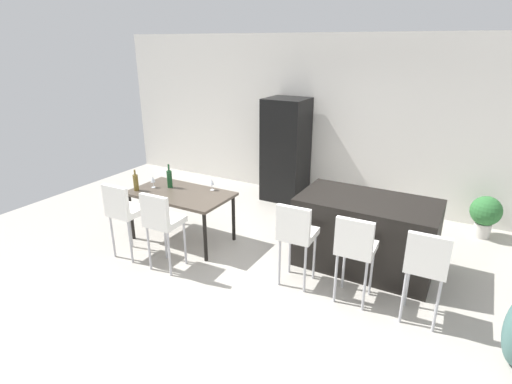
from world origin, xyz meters
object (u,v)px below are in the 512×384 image
(wine_glass_middle, at_px, (212,182))
(dining_table, at_px, (181,197))
(bar_chair_middle, at_px, (355,246))
(dining_chair_near, at_px, (123,209))
(wine_bottle_corner, at_px, (136,182))
(wine_glass_left, at_px, (153,179))
(bar_chair_right, at_px, (427,263))
(dining_chair_far, at_px, (162,219))
(refrigerator, at_px, (286,150))
(kitchen_island, at_px, (365,233))
(wine_bottle_near, at_px, (170,179))
(potted_plant, at_px, (485,213))
(bar_chair_left, at_px, (296,232))

(wine_glass_middle, bearing_deg, dining_table, -137.92)
(bar_chair_middle, xyz_separation_m, dining_chair_near, (-2.94, -0.49, 0.00))
(wine_bottle_corner, height_order, wine_glass_left, wine_bottle_corner)
(bar_chair_right, distance_m, wine_glass_left, 3.83)
(bar_chair_right, distance_m, dining_chair_far, 3.04)
(dining_chair_near, height_order, refrigerator, refrigerator)
(kitchen_island, relative_size, dining_chair_near, 1.62)
(dining_chair_near, height_order, wine_bottle_near, wine_bottle_near)
(dining_chair_far, height_order, wine_bottle_near, wine_bottle_near)
(wine_bottle_corner, distance_m, wine_glass_middle, 1.09)
(dining_chair_near, distance_m, potted_plant, 5.17)
(wine_bottle_near, bearing_deg, bar_chair_right, -5.88)
(dining_table, bearing_deg, wine_glass_middle, 42.08)
(refrigerator, bearing_deg, wine_bottle_corner, -115.07)
(bar_chair_right, distance_m, wine_glass_middle, 3.06)
(wine_bottle_near, xyz_separation_m, refrigerator, (0.84, 2.18, 0.05))
(wine_glass_left, bearing_deg, kitchen_island, 11.41)
(dining_chair_near, bearing_deg, wine_glass_middle, 58.41)
(wine_bottle_corner, bearing_deg, refrigerator, 64.93)
(dining_chair_far, bearing_deg, dining_table, 113.08)
(bar_chair_middle, bearing_deg, kitchen_island, 96.64)
(kitchen_island, xyz_separation_m, refrigerator, (-1.95, 1.70, 0.46))
(bar_chair_left, xyz_separation_m, dining_chair_near, (-2.25, -0.49, 0.00))
(dining_chair_far, bearing_deg, dining_chair_near, -180.00)
(bar_chair_left, relative_size, potted_plant, 1.65)
(bar_chair_middle, xyz_separation_m, bar_chair_right, (0.72, 0.00, 0.00))
(wine_glass_left, height_order, refrigerator, refrigerator)
(kitchen_island, height_order, wine_bottle_near, wine_bottle_near)
(potted_plant, bearing_deg, wine_glass_middle, -150.77)
(wine_bottle_near, relative_size, potted_plant, 0.55)
(wine_bottle_near, distance_m, wine_glass_middle, 0.64)
(bar_chair_right, bearing_deg, dining_table, 175.26)
(wine_bottle_corner, relative_size, wine_glass_left, 1.78)
(kitchen_island, relative_size, wine_glass_middle, 9.76)
(wine_bottle_corner, bearing_deg, dining_chair_far, -29.41)
(bar_chair_right, bearing_deg, wine_glass_left, 176.29)
(dining_table, distance_m, wine_bottle_near, 0.35)
(kitchen_island, relative_size, bar_chair_middle, 1.62)
(kitchen_island, distance_m, dining_chair_far, 2.58)
(wine_glass_middle, distance_m, potted_plant, 4.06)
(dining_chair_near, relative_size, wine_glass_left, 6.03)
(wine_bottle_corner, bearing_deg, dining_table, 21.58)
(kitchen_island, distance_m, dining_table, 2.59)
(bar_chair_middle, xyz_separation_m, wine_bottle_near, (-2.89, 0.37, 0.18))
(wine_glass_left, height_order, wine_glass_middle, same)
(bar_chair_left, relative_size, wine_glass_middle, 6.03)
(bar_chair_middle, xyz_separation_m, potted_plant, (1.23, 2.54, -0.32))
(kitchen_island, relative_size, bar_chair_right, 1.62)
(dining_chair_near, height_order, wine_bottle_corner, same)
(refrigerator, bearing_deg, dining_chair_far, -94.52)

